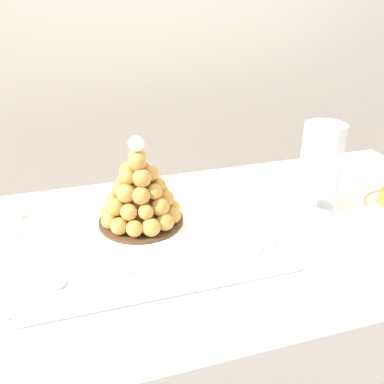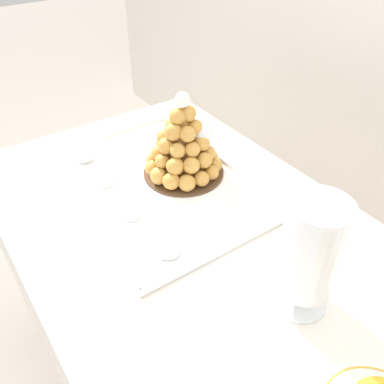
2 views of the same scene
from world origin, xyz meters
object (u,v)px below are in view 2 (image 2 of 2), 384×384
macaron_goblet (311,251)px  wine_glass (202,134)px  dessert_cup_mid_left (105,176)px  dessert_cup_centre (130,209)px  croquembouche (183,146)px  dessert_cup_mid_right (168,245)px  serving_tray (155,185)px  dessert_cup_left (84,153)px

macaron_goblet → wine_glass: size_ratio=1.51×
dessert_cup_mid_left → dessert_cup_centre: (0.16, -0.01, -0.00)m
macaron_goblet → wine_glass: 0.50m
macaron_goblet → croquembouche: bearing=173.8°
wine_glass → dessert_cup_mid_right: bearing=-48.2°
serving_tray → croquembouche: bearing=89.3°
croquembouche → dessert_cup_centre: (0.08, -0.21, -0.07)m
dessert_cup_centre → macaron_goblet: size_ratio=0.21×
dessert_cup_mid_right → macaron_goblet: (0.26, 0.14, 0.12)m
dessert_cup_mid_left → dessert_cup_mid_right: (0.32, 0.00, -0.00)m
dessert_cup_mid_left → wine_glass: wine_glass is taller
croquembouche → wine_glass: croquembouche is taller
dessert_cup_left → dessert_cup_mid_right: size_ratio=0.91×
croquembouche → wine_glass: (0.02, 0.05, 0.03)m
dessert_cup_mid_left → macaron_goblet: macaron_goblet is taller
macaron_goblet → serving_tray: bearing=-175.6°
dessert_cup_mid_right → serving_tray: bearing=156.3°
dessert_cup_centre → macaron_goblet: 0.46m
dessert_cup_left → macaron_goblet: (0.73, 0.15, 0.12)m
dessert_cup_centre → dessert_cup_mid_right: size_ratio=0.95×
serving_tray → wine_glass: (0.02, 0.14, 0.12)m
dessert_cup_left → dessert_cup_mid_left: size_ratio=0.95×
serving_tray → dessert_cup_centre: size_ratio=12.12×
dessert_cup_centre → wine_glass: 0.29m
serving_tray → macaron_goblet: 0.52m
macaron_goblet → dessert_cup_mid_right: bearing=-151.2°
croquembouche → dessert_cup_left: size_ratio=4.91×
serving_tray → croquembouche: 0.13m
croquembouche → dessert_cup_centre: size_ratio=4.71×
croquembouche → dessert_cup_mid_left: (-0.08, -0.20, -0.07)m
croquembouche → dessert_cup_left: bearing=-138.9°
dessert_cup_centre → croquembouche: bearing=111.0°
dessert_cup_mid_left → macaron_goblet: bearing=14.1°
dessert_cup_centre → macaron_goblet: macaron_goblet is taller
croquembouche → dessert_cup_centre: 0.24m
serving_tray → wine_glass: wine_glass is taller
dessert_cup_mid_right → macaron_goblet: 0.32m
dessert_cup_mid_left → dessert_cup_centre: size_ratio=1.01×
serving_tray → dessert_cup_mid_right: size_ratio=11.47×
croquembouche → dessert_cup_mid_right: (0.24, -0.20, -0.07)m
dessert_cup_centre → dessert_cup_mid_right: (0.16, 0.01, -0.00)m
serving_tray → wine_glass: size_ratio=3.76×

